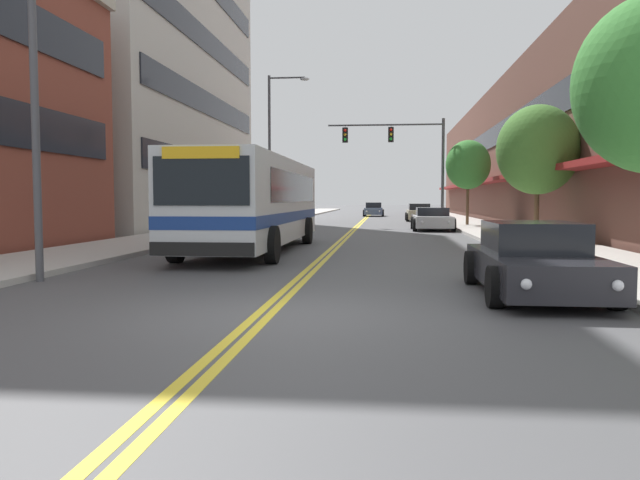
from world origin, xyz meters
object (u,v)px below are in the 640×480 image
(street_lamp_left_near, at_px, (47,73))
(fire_hydrant, at_px, (508,232))
(car_dark_grey_parked_left_mid, at_px, (266,221))
(street_lamp_left_far, at_px, (275,138))
(car_silver_parked_right_mid, at_px, (432,219))
(car_beige_parked_right_far, at_px, (419,213))
(car_slate_blue_moving_lead, at_px, (374,210))
(car_charcoal_parked_right_foreground, at_px, (534,261))
(traffic_signal_mast, at_px, (403,149))
(city_bus, at_px, (256,200))
(street_tree_right_mid, at_px, (538,150))
(car_champagne_parked_left_near, at_px, (289,216))
(street_tree_right_far, at_px, (468,165))

(street_lamp_left_near, relative_size, fire_hydrant, 8.59)
(car_dark_grey_parked_left_mid, relative_size, street_lamp_left_far, 0.50)
(car_silver_parked_right_mid, distance_m, car_beige_parked_right_far, 14.10)
(car_dark_grey_parked_left_mid, bearing_deg, car_slate_blue_moving_lead, 80.97)
(car_charcoal_parked_right_foreground, xyz_separation_m, traffic_signal_mast, (-1.61, 27.59, 4.14))
(car_beige_parked_right_far, height_order, traffic_signal_mast, traffic_signal_mast)
(car_charcoal_parked_right_foreground, relative_size, car_beige_parked_right_far, 0.99)
(city_bus, relative_size, car_dark_grey_parked_left_mid, 2.65)
(street_lamp_left_near, bearing_deg, city_bus, 72.56)
(fire_hydrant, bearing_deg, car_charcoal_parked_right_foreground, -98.36)
(car_silver_parked_right_mid, xyz_separation_m, street_tree_right_mid, (3.56, -8.09, 3.07))
(city_bus, relative_size, traffic_signal_mast, 1.68)
(city_bus, bearing_deg, car_dark_grey_parked_left_mid, 99.33)
(car_champagne_parked_left_near, height_order, car_slate_blue_moving_lead, car_slate_blue_moving_lead)
(car_beige_parked_right_far, height_order, car_slate_blue_moving_lead, car_slate_blue_moving_lead)
(car_beige_parked_right_far, xyz_separation_m, street_tree_right_far, (2.37, -9.78, 3.12))
(street_tree_right_mid, bearing_deg, car_slate_blue_moving_lead, 101.67)
(car_slate_blue_moving_lead, bearing_deg, car_silver_parked_right_mid, -82.22)
(car_silver_parked_right_mid, bearing_deg, city_bus, -115.79)
(car_dark_grey_parked_left_mid, height_order, street_lamp_left_far, street_lamp_left_far)
(car_charcoal_parked_right_foreground, xyz_separation_m, car_silver_parked_right_mid, (-0.13, 22.78, -0.01))
(car_silver_parked_right_mid, bearing_deg, car_champagne_parked_left_near, 149.30)
(car_charcoal_parked_right_foreground, bearing_deg, car_slate_blue_moving_lead, 94.39)
(street_tree_right_far, bearing_deg, street_lamp_left_far, -175.88)
(street_tree_right_mid, distance_m, street_tree_right_far, 12.46)
(car_champagne_parked_left_near, xyz_separation_m, street_tree_right_mid, (12.19, -13.21, 3.07))
(city_bus, bearing_deg, traffic_signal_mast, 74.35)
(street_lamp_left_far, bearing_deg, car_charcoal_parked_right_foreground, -70.38)
(traffic_signal_mast, distance_m, street_lamp_left_near, 27.93)
(car_silver_parked_right_mid, xyz_separation_m, street_tree_right_far, (2.40, 4.31, 3.15))
(street_lamp_left_near, distance_m, street_lamp_left_far, 25.50)
(city_bus, height_order, traffic_signal_mast, traffic_signal_mast)
(traffic_signal_mast, relative_size, street_tree_right_mid, 1.34)
(street_tree_right_mid, distance_m, fire_hydrant, 5.41)
(car_beige_parked_right_far, xyz_separation_m, street_lamp_left_far, (-9.26, -10.62, 4.74))
(car_dark_grey_parked_left_mid, xyz_separation_m, street_tree_right_far, (10.91, 7.41, 3.18))
(car_beige_parked_right_far, relative_size, street_tree_right_far, 0.91)
(fire_hydrant, bearing_deg, car_beige_parked_right_far, 93.64)
(street_lamp_left_far, relative_size, fire_hydrant, 11.10)
(city_bus, relative_size, street_lamp_left_near, 1.70)
(car_charcoal_parked_right_foreground, height_order, car_slate_blue_moving_lead, car_slate_blue_moving_lead)
(car_silver_parked_right_mid, height_order, traffic_signal_mast, traffic_signal_mast)
(car_beige_parked_right_far, height_order, street_tree_right_mid, street_tree_right_mid)
(traffic_signal_mast, xyz_separation_m, fire_hydrant, (3.18, -16.92, -4.19))
(street_tree_right_mid, bearing_deg, street_tree_right_far, 95.35)
(car_beige_parked_right_far, xyz_separation_m, traffic_signal_mast, (-1.51, -9.28, 4.12))
(car_beige_parked_right_far, bearing_deg, car_silver_parked_right_mid, -90.12)
(car_dark_grey_parked_left_mid, xyz_separation_m, fire_hydrant, (10.20, -9.00, -0.01))
(city_bus, xyz_separation_m, car_charcoal_parked_right_foreground, (6.86, -8.85, -1.08))
(fire_hydrant, bearing_deg, traffic_signal_mast, 100.64)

